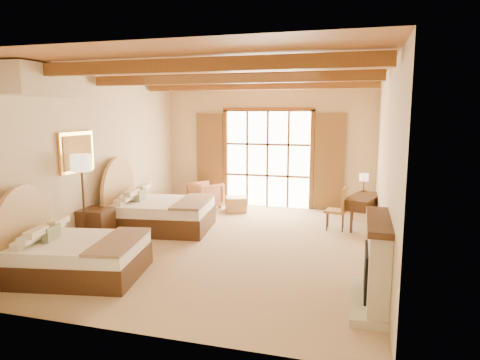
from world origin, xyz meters
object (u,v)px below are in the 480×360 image
(nightstand, at_px, (96,226))
(bed_near, at_px, (72,252))
(bed_far, at_px, (156,210))
(desk, at_px, (363,210))
(armchair, at_px, (205,195))

(nightstand, bearing_deg, bed_near, -71.40)
(bed_near, bearing_deg, bed_far, 79.48)
(desk, bearing_deg, nightstand, -134.26)
(bed_near, distance_m, bed_far, 2.77)
(bed_near, xyz_separation_m, nightstand, (-0.65, 1.58, -0.04))
(bed_far, xyz_separation_m, nightstand, (-0.66, -1.19, -0.08))
(bed_far, relative_size, armchair, 2.96)
(bed_far, xyz_separation_m, desk, (4.28, 1.39, -0.04))
(bed_far, xyz_separation_m, armchair, (0.32, 2.18, -0.06))
(armchair, xyz_separation_m, desk, (3.96, -0.79, 0.02))
(bed_near, bearing_deg, armchair, 75.86)
(bed_far, distance_m, armchair, 2.21)
(bed_far, height_order, nightstand, bed_far)
(bed_near, bearing_deg, nightstand, 102.04)
(bed_near, relative_size, bed_far, 0.94)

